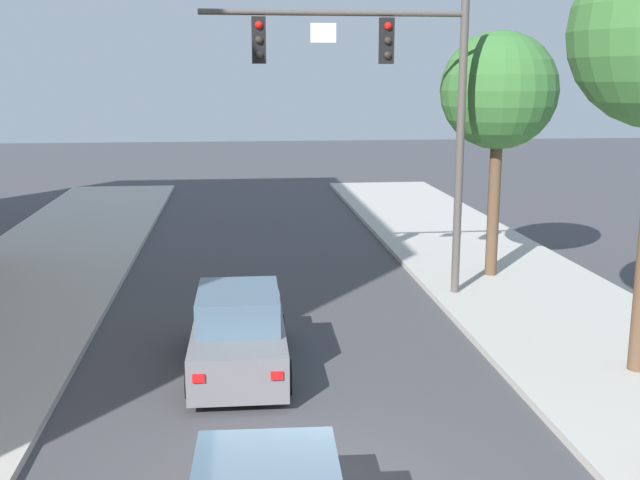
% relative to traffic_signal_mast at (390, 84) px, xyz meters
% --- Properties ---
extents(traffic_signal_mast, '(6.35, 0.38, 7.50)m').
position_rel_traffic_signal_mast_xyz_m(traffic_signal_mast, '(0.00, 0.00, 0.00)').
color(traffic_signal_mast, '#514C47').
rests_on(traffic_signal_mast, sidewalk_right).
extents(car_lead_grey, '(1.89, 4.27, 1.60)m').
position_rel_traffic_signal_mast_xyz_m(car_lead_grey, '(-3.70, -4.33, -4.61)').
color(car_lead_grey, slate).
rests_on(car_lead_grey, ground).
extents(street_tree_second, '(3.10, 3.10, 6.56)m').
position_rel_traffic_signal_mast_xyz_m(street_tree_second, '(3.26, 1.62, -0.21)').
color(street_tree_second, brown).
rests_on(street_tree_second, sidewalk_right).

